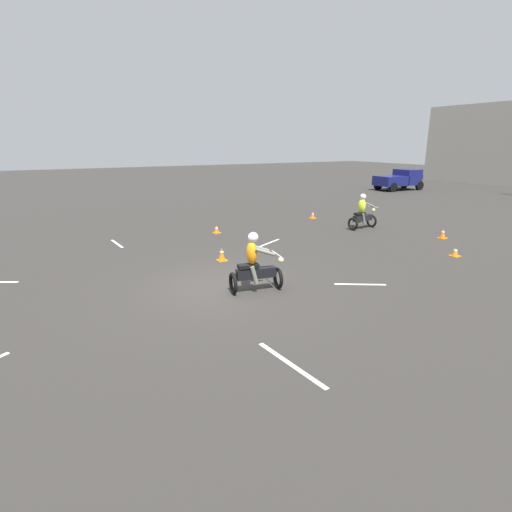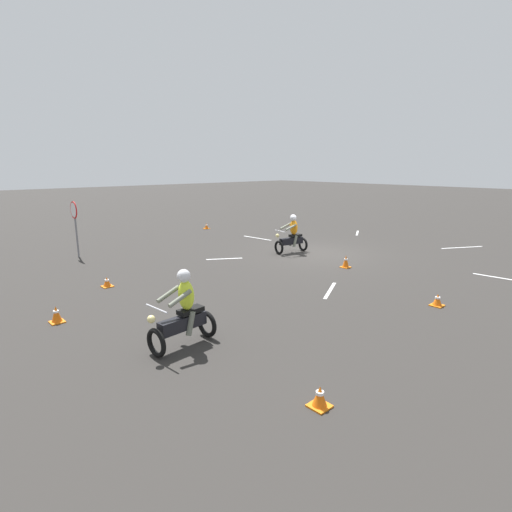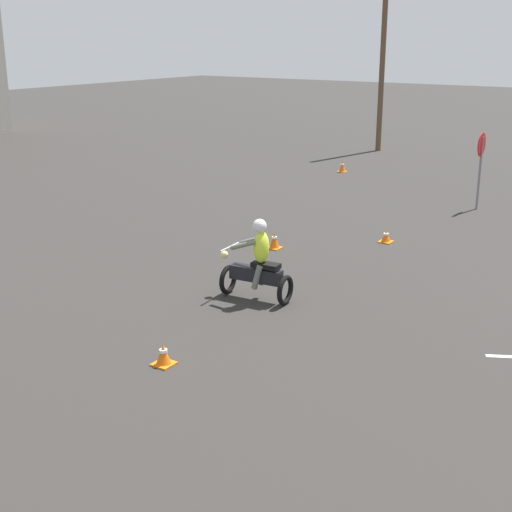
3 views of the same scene
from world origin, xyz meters
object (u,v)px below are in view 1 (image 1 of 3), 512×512
object	(u,v)px
traffic_cone_near_left	(455,252)
motorcycle_rider_background	(363,214)
traffic_cone_near_right	(313,215)
traffic_cone_far_left	(443,234)
motorcycle_rider_foreground	(255,266)
pickup_truck	(399,179)
traffic_cone_far_center	(217,229)
traffic_cone_far_right	(222,254)

from	to	relation	value
traffic_cone_near_left	motorcycle_rider_background	bearing A→B (deg)	174.78
motorcycle_rider_background	traffic_cone_near_right	xyz separation A→B (m)	(-3.30, -0.38, -0.55)
motorcycle_rider_background	traffic_cone_near_right	distance (m)	3.37
traffic_cone_near_left	traffic_cone_far_left	size ratio (longest dim) A/B	0.76
motorcycle_rider_foreground	motorcycle_rider_background	distance (m)	9.69
pickup_truck	traffic_cone_far_left	bearing A→B (deg)	-40.60
traffic_cone_near_left	traffic_cone_far_left	distance (m)	2.91
traffic_cone_far_center	traffic_cone_far_left	bearing A→B (deg)	54.51
traffic_cone_far_center	pickup_truck	bearing A→B (deg)	111.14
traffic_cone_near_left	traffic_cone_far_right	world-z (taller)	traffic_cone_far_right
motorcycle_rider_foreground	traffic_cone_near_right	size ratio (longest dim) A/B	4.61
motorcycle_rider_foreground	traffic_cone_near_left	distance (m)	8.01
traffic_cone_far_left	traffic_cone_far_center	bearing A→B (deg)	-125.49
traffic_cone_near_right	traffic_cone_far_center	xyz separation A→B (m)	(0.79, -6.00, -0.01)
motorcycle_rider_background	traffic_cone_far_center	bearing A→B (deg)	-116.32
traffic_cone_near_left	traffic_cone_far_center	bearing A→B (deg)	-142.62
motorcycle_rider_foreground	pickup_truck	world-z (taller)	pickup_truck
motorcycle_rider_foreground	traffic_cone_near_left	xyz separation A→B (m)	(0.48, 7.98, -0.58)
traffic_cone_near_right	traffic_cone_far_left	distance (m)	6.77
traffic_cone_near_left	traffic_cone_far_center	distance (m)	9.72
pickup_truck	traffic_cone_far_center	xyz separation A→B (m)	(8.01, -20.71, -0.76)
pickup_truck	traffic_cone_near_left	size ratio (longest dim) A/B	13.14
pickup_truck	traffic_cone_far_left	size ratio (longest dim) A/B	10.04
traffic_cone_near_left	traffic_cone_far_left	bearing A→B (deg)	134.52
traffic_cone_near_left	traffic_cone_near_right	size ratio (longest dim) A/B	0.89
traffic_cone_far_right	traffic_cone_far_center	size ratio (longest dim) A/B	1.36
motorcycle_rider_background	traffic_cone_far_center	xyz separation A→B (m)	(-2.51, -6.38, -0.56)
traffic_cone_near_right	traffic_cone_far_right	size ratio (longest dim) A/B	0.78
motorcycle_rider_background	traffic_cone_far_left	bearing A→B (deg)	21.90
traffic_cone_far_center	traffic_cone_near_left	bearing A→B (deg)	37.38
pickup_truck	traffic_cone_far_right	distance (m)	25.44
motorcycle_rider_foreground	traffic_cone_far_left	world-z (taller)	motorcycle_rider_foreground
motorcycle_rider_background	traffic_cone_near_right	bearing A→B (deg)	-178.26
motorcycle_rider_background	traffic_cone_far_left	size ratio (longest dim) A/B	3.96
traffic_cone_near_right	traffic_cone_far_left	bearing A→B (deg)	16.96
motorcycle_rider_foreground	traffic_cone_far_center	xyz separation A→B (m)	(-7.25, 2.07, -0.56)
pickup_truck	traffic_cone_far_right	xyz separation A→B (m)	(12.13, -22.35, -0.70)
traffic_cone_near_right	traffic_cone_far_center	distance (m)	6.05
motorcycle_rider_foreground	traffic_cone_far_right	bearing A→B (deg)	-177.55
motorcycle_rider_background	traffic_cone_near_right	world-z (taller)	motorcycle_rider_background
motorcycle_rider_foreground	traffic_cone_near_right	distance (m)	11.40
motorcycle_rider_background	traffic_cone_far_right	size ratio (longest dim) A/B	3.58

